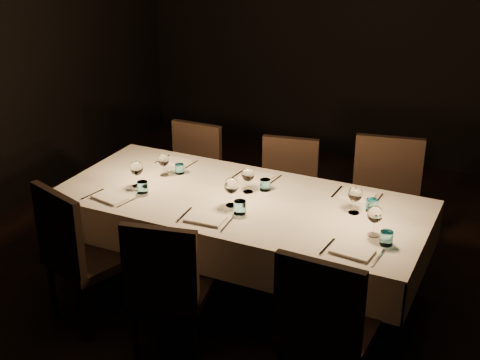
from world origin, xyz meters
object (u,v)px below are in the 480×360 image
at_px(chair_near_left, 78,250).
at_px(chair_far_left, 191,174).
at_px(chair_near_center, 168,282).
at_px(dining_table, 240,209).
at_px(chair_far_center, 287,192).
at_px(chair_near_right, 325,324).
at_px(chair_far_right, 385,203).

bearing_deg(chair_near_left, chair_far_left, -71.77).
bearing_deg(chair_near_center, chair_far_left, -77.44).
xyz_separation_m(dining_table, chair_near_left, (-0.81, -0.74, -0.14)).
bearing_deg(chair_far_center, chair_near_center, -106.77).
xyz_separation_m(dining_table, chair_near_center, (-0.10, -0.80, -0.16)).
height_order(dining_table, chair_near_right, chair_near_right).
height_order(chair_near_left, chair_far_center, chair_near_left).
xyz_separation_m(chair_near_center, chair_near_right, (1.00, -0.02, 0.02)).
relative_size(chair_near_left, chair_far_right, 0.96).
relative_size(dining_table, chair_near_left, 2.52).
relative_size(chair_near_center, chair_far_center, 1.04).
xyz_separation_m(chair_near_center, chair_far_center, (0.15, 1.55, -0.02)).
bearing_deg(chair_far_left, chair_near_right, -43.03).
bearing_deg(chair_near_center, chair_far_right, -132.39).
relative_size(chair_near_right, chair_far_right, 0.97).
xyz_separation_m(chair_near_right, chair_far_left, (-1.70, 1.56, -0.04)).
distance_m(chair_near_center, chair_near_right, 1.00).
height_order(chair_near_center, chair_far_right, chair_far_right).
xyz_separation_m(dining_table, chair_far_left, (-0.80, 0.74, -0.18)).
bearing_deg(dining_table, chair_near_left, -137.50).
bearing_deg(chair_far_left, chair_near_center, -65.94).
bearing_deg(chair_near_right, chair_far_center, -59.86).
xyz_separation_m(chair_near_left, chair_far_center, (0.86, 1.50, -0.04)).
height_order(chair_far_center, chair_far_right, chair_far_right).
bearing_deg(chair_far_left, chair_far_right, 0.41).
bearing_deg(chair_far_center, dining_table, -104.95).
xyz_separation_m(chair_near_left, chair_far_right, (1.63, 1.50, 0.02)).
bearing_deg(chair_far_left, chair_far_center, 0.54).
relative_size(dining_table, chair_far_right, 2.43).
bearing_deg(chair_far_right, chair_near_right, -98.80).
distance_m(chair_near_center, chair_far_left, 1.69).
bearing_deg(dining_table, chair_far_right, 43.06).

